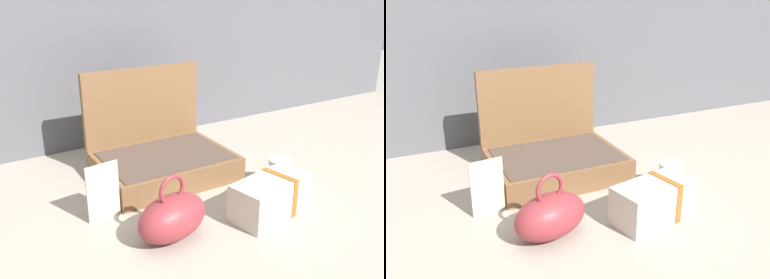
# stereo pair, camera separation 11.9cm
# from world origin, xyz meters

# --- Properties ---
(ground_plane) EXTENTS (6.00, 6.00, 0.00)m
(ground_plane) POSITION_xyz_m (0.00, 0.00, 0.00)
(ground_plane) COLOR #9E9384
(open_suitcase) EXTENTS (0.42, 0.33, 0.34)m
(open_suitcase) POSITION_xyz_m (0.01, 0.20, 0.07)
(open_suitcase) COLOR brown
(open_suitcase) RESTS_ON ground_plane
(teal_pouch_handbag) EXTENTS (0.22, 0.17, 0.18)m
(teal_pouch_handbag) POSITION_xyz_m (-0.14, -0.16, 0.06)
(teal_pouch_handbag) COLOR maroon
(teal_pouch_handbag) RESTS_ON ground_plane
(cream_toiletry_bag) EXTENTS (0.25, 0.15, 0.11)m
(cream_toiletry_bag) POSITION_xyz_m (0.15, -0.20, 0.05)
(cream_toiletry_bag) COLOR beige
(cream_toiletry_bag) RESTS_ON ground_plane
(coffee_mug) EXTENTS (0.11, 0.07, 0.09)m
(coffee_mug) POSITION_xyz_m (0.29, -0.08, 0.04)
(coffee_mug) COLOR white
(coffee_mug) RESTS_ON ground_plane
(info_card_left) EXTENTS (0.09, 0.02, 0.16)m
(info_card_left) POSITION_xyz_m (-0.25, 0.01, 0.08)
(info_card_left) COLOR beige
(info_card_left) RESTS_ON ground_plane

